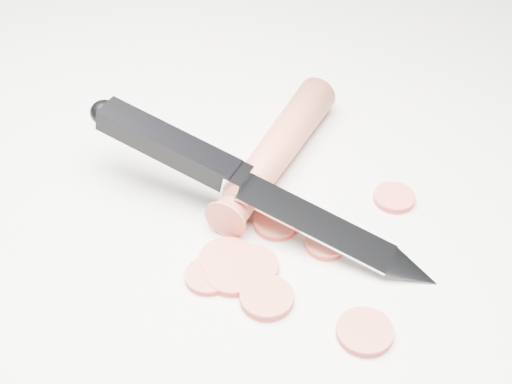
{
  "coord_description": "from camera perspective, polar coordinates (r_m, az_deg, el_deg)",
  "views": [
    {
      "loc": [
        -0.04,
        -0.41,
        0.39
      ],
      "look_at": [
        -0.01,
        -0.01,
        0.02
      ],
      "focal_mm": 50.0,
      "sensor_mm": 36.0,
      "label": 1
    }
  ],
  "objects": [
    {
      "name": "carrot_slice_8",
      "position": [
        0.51,
        -3.82,
        -6.72
      ],
      "size": [
        0.03,
        0.03,
        0.01
      ],
      "primitive_type": "cylinder",
      "color": "#C5553F",
      "rests_on": "ground"
    },
    {
      "name": "carrot_slice_3",
      "position": [
        0.5,
        0.87,
        -8.46
      ],
      "size": [
        0.04,
        0.04,
        0.01
      ],
      "primitive_type": "cylinder",
      "color": "#C5553F",
      "rests_on": "ground"
    },
    {
      "name": "ground",
      "position": [
        0.57,
        1.2,
        -0.78
      ],
      "size": [
        2.4,
        2.4,
        0.0
      ],
      "primitive_type": "plane",
      "color": "silver",
      "rests_on": "ground"
    },
    {
      "name": "carrot_slice_5",
      "position": [
        0.51,
        -1.87,
        -6.56
      ],
      "size": [
        0.04,
        0.04,
        0.01
      ],
      "primitive_type": "cylinder",
      "color": "#C5553F",
      "rests_on": "ground"
    },
    {
      "name": "kitchen_knife",
      "position": [
        0.53,
        0.08,
        0.54
      ],
      "size": [
        0.27,
        0.17,
        0.07
      ],
      "primitive_type": null,
      "color": "#B9BCC0",
      "rests_on": "ground"
    },
    {
      "name": "carrot_slice_0",
      "position": [
        0.52,
        -2.36,
        -5.4
      ],
      "size": [
        0.04,
        0.04,
        0.01
      ],
      "primitive_type": "cylinder",
      "color": "#C5553F",
      "rests_on": "ground"
    },
    {
      "name": "carrot_slice_2",
      "position": [
        0.55,
        1.63,
        -2.5
      ],
      "size": [
        0.03,
        0.03,
        0.01
      ],
      "primitive_type": "cylinder",
      "color": "#C5553F",
      "rests_on": "ground"
    },
    {
      "name": "carrot_slice_7",
      "position": [
        0.53,
        5.6,
        -4.14
      ],
      "size": [
        0.03,
        0.03,
        0.01
      ],
      "primitive_type": "cylinder",
      "color": "#C5553F",
      "rests_on": "ground"
    },
    {
      "name": "carrot",
      "position": [
        0.59,
        1.63,
        3.33
      ],
      "size": [
        0.12,
        0.17,
        0.03
      ],
      "primitive_type": "cylinder",
      "rotation": [
        1.57,
        0.0,
        -0.52
      ],
      "color": "#C6543C",
      "rests_on": "ground"
    },
    {
      "name": "carrot_slice_4",
      "position": [
        0.58,
        11.0,
        -0.46
      ],
      "size": [
        0.03,
        0.03,
        0.01
      ],
      "primitive_type": "cylinder",
      "color": "#C5553F",
      "rests_on": "ground"
    },
    {
      "name": "carrot_slice_1",
      "position": [
        0.52,
        -0.34,
        -5.97
      ],
      "size": [
        0.04,
        0.04,
        0.01
      ],
      "primitive_type": "cylinder",
      "color": "#C5553F",
      "rests_on": "ground"
    },
    {
      "name": "carrot_slice_6",
      "position": [
        0.48,
        8.7,
        -11.0
      ],
      "size": [
        0.04,
        0.04,
        0.01
      ],
      "primitive_type": "cylinder",
      "color": "#C5553F",
      "rests_on": "ground"
    }
  ]
}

